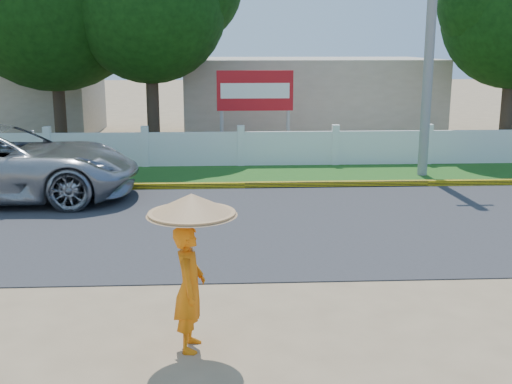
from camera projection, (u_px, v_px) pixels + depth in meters
ground at (263, 308)px, 9.46m from camera, size 120.00×120.00×0.00m
road at (250, 224)px, 13.83m from camera, size 60.00×7.00×0.02m
grass_verge at (242, 175)px, 18.94m from camera, size 60.00×3.50×0.03m
curb at (244, 185)px, 17.27m from camera, size 40.00×0.18×0.16m
fence at (241, 149)px, 20.23m from camera, size 40.00×0.10×1.10m
building_near at (308, 97)px, 26.75m from camera, size 10.00×6.00×3.20m
building_far at (0, 101)px, 27.12m from camera, size 8.00×5.00×2.80m
utility_pole at (430, 34)px, 17.98m from camera, size 0.28×0.28×8.13m
vehicle at (1, 163)px, 15.80m from camera, size 6.79×3.31×1.86m
monk_with_parasol at (191, 249)px, 7.94m from camera, size 1.12×1.12×2.04m
billboard at (255, 96)px, 20.96m from camera, size 2.50×0.13×2.95m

